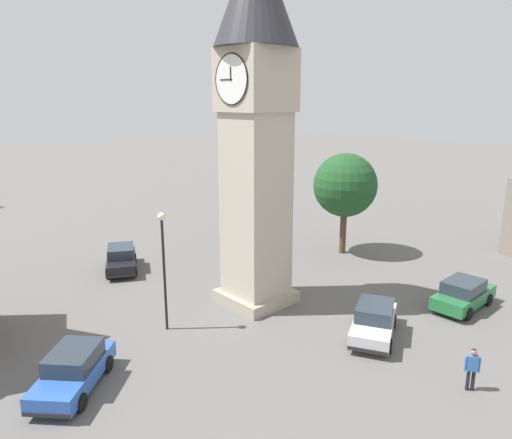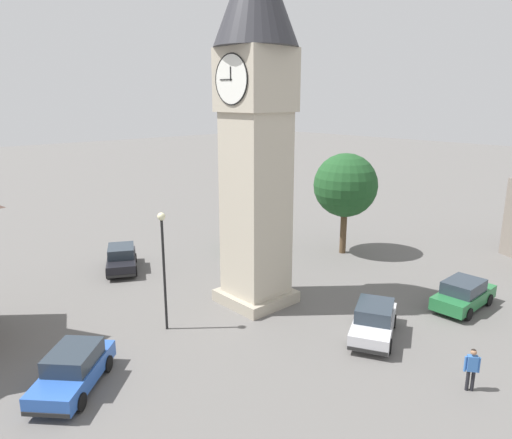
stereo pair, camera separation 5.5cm
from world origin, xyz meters
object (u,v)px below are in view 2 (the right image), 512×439
object	(u,v)px
car_blue_kerb	(73,369)
pedestrian	(472,366)
car_red_corner	(121,258)
tree	(345,185)
car_white_side	(374,321)
lamp_post	(163,254)
car_black_far	(242,239)
clock_tower	(256,97)
car_silver_kerb	(464,294)

from	to	relation	value
car_blue_kerb	pedestrian	xyz separation A→B (m)	(-9.98, -10.80, 0.25)
car_red_corner	tree	world-z (taller)	tree
car_white_side	tree	world-z (taller)	tree
car_white_side	pedestrian	bearing A→B (deg)	170.02
car_blue_kerb	lamp_post	xyz separation A→B (m)	(1.72, -5.06, 2.95)
car_red_corner	pedestrian	size ratio (longest dim) A/B	2.62
car_black_far	pedestrian	xyz separation A→B (m)	(-18.54, 4.77, 0.25)
car_red_corner	lamp_post	world-z (taller)	lamp_post
clock_tower	pedestrian	bearing A→B (deg)	-177.35
car_blue_kerb	car_red_corner	xyz separation A→B (m)	(10.45, -7.18, 0.00)
car_white_side	lamp_post	distance (m)	9.99
lamp_post	car_red_corner	bearing A→B (deg)	-13.68
car_black_far	tree	size ratio (longest dim) A/B	0.59
car_blue_kerb	clock_tower	bearing A→B (deg)	-83.04
car_white_side	lamp_post	xyz separation A→B (m)	(6.91, 6.59, 2.95)
clock_tower	car_white_side	size ratio (longest dim) A/B	4.09
car_silver_kerb	pedestrian	distance (m)	7.66
car_silver_kerb	car_black_far	xyz separation A→B (m)	(15.10, 2.07, 0.00)
car_silver_kerb	car_black_far	distance (m)	15.24
car_red_corner	pedestrian	distance (m)	20.75
car_black_far	pedestrian	bearing A→B (deg)	165.57
car_red_corner	tree	bearing A→B (deg)	-118.65
clock_tower	pedestrian	size ratio (longest dim) A/B	10.75
pedestrian	car_black_far	bearing A→B (deg)	-14.43
pedestrian	lamp_post	bearing A→B (deg)	26.16
tree	car_black_far	bearing A→B (deg)	41.83
lamp_post	car_silver_kerb	bearing A→B (deg)	-123.27
car_blue_kerb	car_silver_kerb	size ratio (longest dim) A/B	1.00
car_white_side	pedestrian	xyz separation A→B (m)	(-4.79, 0.84, 0.25)
car_silver_kerb	lamp_post	bearing A→B (deg)	56.73
clock_tower	lamp_post	size ratio (longest dim) A/B	3.23
car_blue_kerb	car_black_far	bearing A→B (deg)	-61.21
car_blue_kerb	car_white_side	distance (m)	12.75
car_blue_kerb	car_black_far	distance (m)	17.77
car_blue_kerb	car_red_corner	bearing A→B (deg)	-34.50
car_black_far	pedestrian	world-z (taller)	pedestrian
car_blue_kerb	car_white_side	size ratio (longest dim) A/B	0.94
car_silver_kerb	pedestrian	world-z (taller)	pedestrian
clock_tower	car_blue_kerb	size ratio (longest dim) A/B	4.37
car_blue_kerb	tree	size ratio (longest dim) A/B	0.60
car_silver_kerb	car_white_side	xyz separation A→B (m)	(1.35, 5.99, 0.00)
car_silver_kerb	car_black_far	world-z (taller)	same
clock_tower	car_blue_kerb	bearing A→B (deg)	96.96
car_silver_kerb	car_red_corner	bearing A→B (deg)	31.62
car_blue_kerb	lamp_post	size ratio (longest dim) A/B	0.74
clock_tower	car_white_side	distance (m)	11.82
car_white_side	car_black_far	distance (m)	14.30
pedestrian	lamp_post	xyz separation A→B (m)	(11.70, 5.75, 2.70)
car_silver_kerb	lamp_post	distance (m)	15.34
tree	car_blue_kerb	bearing A→B (deg)	99.17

